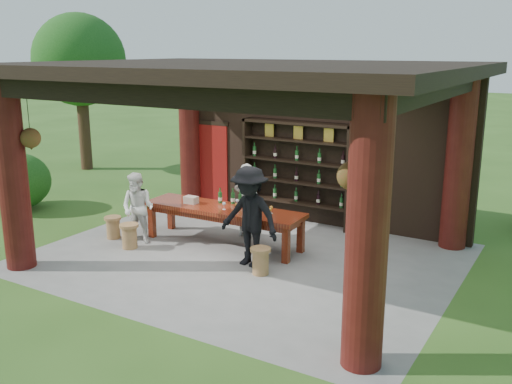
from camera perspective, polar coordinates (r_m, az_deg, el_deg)
The scene contains 15 objects.
ground at distance 10.58m, azimuth -1.11°, elevation -6.51°, with size 90.00×90.00×0.00m, color #2D5119.
pavilion at distance 10.40m, azimuth 0.02°, elevation 5.29°, with size 7.50×6.00×3.60m.
wine_shelf at distance 12.41m, azimuth 4.08°, elevation 1.96°, with size 2.53×0.38×2.23m.
tasting_table at distance 11.07m, azimuth -3.29°, elevation -2.13°, with size 3.29×0.95×0.75m.
stool_near_left at distance 11.22m, azimuth -12.54°, elevation -4.25°, with size 0.36×0.36×0.48m.
stool_near_right at distance 9.73m, azimuth 0.46°, elevation -6.84°, with size 0.35×0.35×0.47m.
stool_far_left at distance 11.88m, azimuth -14.10°, elevation -3.40°, with size 0.34×0.34×0.45m.
host at distance 11.49m, azimuth -0.94°, elevation -0.84°, with size 0.55×0.36×1.52m, color beige.
guest_woman at distance 11.38m, azimuth -11.72°, elevation -1.60°, with size 0.68×0.53×1.40m, color silver.
guest_man at distance 9.93m, azimuth -0.64°, elevation -2.47°, with size 1.15×0.66×1.78m, color black.
table_bottles at distance 11.24m, azimuth -2.52°, elevation -0.43°, with size 0.51×0.17×0.31m.
table_glasses at distance 10.72m, azimuth -0.67°, elevation -1.58°, with size 1.02×0.39×0.15m.
napkin_basket at distance 11.37m, azimuth -6.52°, elevation -0.78°, with size 0.26×0.18×0.14m, color #BF6672.
shrubs at distance 10.05m, azimuth 15.15°, elevation -4.75°, with size 15.78×9.66×1.36m.
trees at distance 10.17m, azimuth 24.07°, elevation 10.89°, with size 22.08×9.70×4.80m.
Camera 1 is at (5.23, -8.40, 3.74)m, focal length 40.00 mm.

